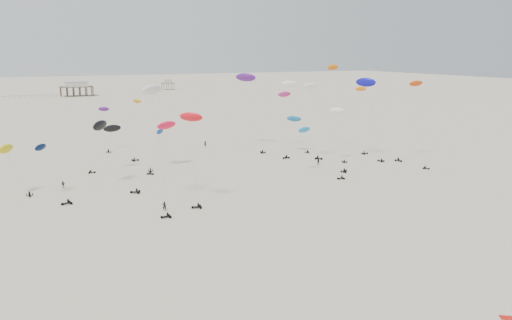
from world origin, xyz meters
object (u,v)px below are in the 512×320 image
rig_4 (417,96)px  spectator_0 (165,211)px  pavilion_main (77,90)px  rig_9 (292,129)px  rig_0 (11,159)px  pavilion_small (168,85)px

rig_4 → spectator_0: rig_4 is taller
pavilion_main → rig_9: bearing=-80.9°
spectator_0 → rig_4: bearing=-157.0°
rig_0 → spectator_0: bearing=138.1°
rig_9 → pavilion_small: bearing=-24.1°
rig_0 → spectator_0: (25.29, -23.18, -7.57)m
pavilion_small → pavilion_main: bearing=-156.8°
pavilion_small → rig_0: bearing=-111.2°
pavilion_small → rig_9: bearing=-97.3°
pavilion_main → rig_9: (36.64, -229.10, 3.07)m
pavilion_main → rig_9: rig_9 is taller
pavilion_main → rig_4: size_ratio=0.88×
rig_4 → pavilion_main: bearing=-109.2°
spectator_0 → pavilion_main: bearing=-81.5°
pavilion_small → rig_0: 292.51m
pavilion_small → rig_9: (-33.36, -259.10, 3.81)m
pavilion_main → rig_4: (63.40, -249.85, 13.08)m
rig_0 → rig_4: (99.23, -7.19, 9.73)m
pavilion_small → spectator_0: size_ratio=4.21×
spectator_0 → rig_0: bearing=-31.7°
pavilion_small → rig_4: bearing=-91.4°
rig_4 → rig_9: size_ratio=1.83×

